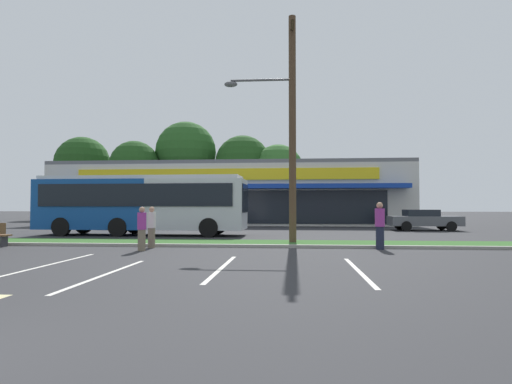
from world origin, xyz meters
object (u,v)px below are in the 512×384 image
utility_pole (289,121)px  car_0 (120,218)px  car_1 (424,219)px  pedestrian_near_bench (152,227)px  pedestrian_by_pole (380,226)px  pedestrian_mid (142,229)px  city_bus (142,203)px

utility_pole → car_0: utility_pole is taller
car_0 → car_1: car_0 is taller
car_0 → utility_pole: bearing=136.2°
pedestrian_near_bench → pedestrian_by_pole: size_ratio=0.90×
pedestrian_by_pole → utility_pole: bearing=25.2°
pedestrian_mid → car_1: bearing=-144.9°
pedestrian_mid → city_bus: bearing=-79.6°
car_1 → pedestrian_mid: 19.69m
utility_pole → pedestrian_by_pole: 5.66m
utility_pole → pedestrian_by_pole: size_ratio=5.49×
pedestrian_near_bench → car_0: bearing=35.2°
pedestrian_near_bench → pedestrian_by_pole: pedestrian_by_pole is taller
car_0 → car_1: 20.89m
car_1 → car_0: bearing=178.3°
utility_pole → car_1: bearing=51.5°
utility_pole → car_0: 17.36m
city_bus → car_0: size_ratio=2.78×
car_1 → pedestrian_mid: bearing=-135.5°
car_0 → pedestrian_by_pole: bearing=139.6°
utility_pole → car_0: bearing=136.2°
utility_pole → pedestrian_mid: (-5.27, -2.80, -4.36)m
pedestrian_near_bench → pedestrian_mid: size_ratio=1.00×
utility_pole → car_1: 14.76m
utility_pole → pedestrian_mid: bearing=-152.0°
car_0 → pedestrian_mid: bearing=115.4°
city_bus → pedestrian_near_bench: size_ratio=7.26×
car_0 → pedestrian_by_pole: pedestrian_by_pole is taller
pedestrian_near_bench → car_1: bearing=-39.6°
car_0 → pedestrian_near_bench: bearing=117.1°
car_1 → utility_pole: bearing=-128.5°
utility_pole → car_1: utility_pole is taller
utility_pole → city_bus: size_ratio=0.84×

